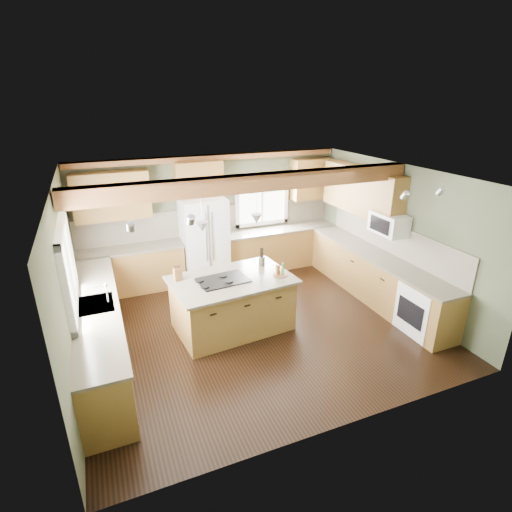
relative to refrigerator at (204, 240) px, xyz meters
name	(u,v)px	position (x,y,z in m)	size (l,w,h in m)	color
floor	(256,325)	(0.30, -2.12, -0.90)	(5.60, 5.60, 0.00)	black
ceiling	(257,175)	(0.30, -2.12, 1.70)	(5.60, 5.60, 0.00)	silver
wall_back	(212,216)	(0.30, 0.38, 0.40)	(5.60, 5.60, 0.00)	#474E37
wall_left	(68,285)	(-2.50, -2.12, 0.40)	(5.00, 5.00, 0.00)	#474E37
wall_right	(395,234)	(3.10, -2.12, 0.40)	(5.00, 5.00, 0.00)	#474E37
ceiling_beam	(254,183)	(0.30, -2.02, 1.57)	(5.55, 0.26, 0.26)	brown
soffit_trim	(211,158)	(0.30, 0.28, 1.64)	(5.55, 0.20, 0.10)	brown
backsplash_back	(212,220)	(0.30, 0.36, 0.31)	(5.58, 0.03, 0.58)	brown
backsplash_right	(392,238)	(3.08, -2.07, 0.31)	(0.03, 3.70, 0.58)	brown
base_cab_back_left	(133,270)	(-1.49, 0.08, -0.46)	(2.02, 0.60, 0.88)	brown
counter_back_left	(130,249)	(-1.49, 0.08, 0.00)	(2.06, 0.64, 0.04)	#4E4539
base_cab_back_right	(280,248)	(1.79, 0.08, -0.46)	(2.62, 0.60, 0.88)	brown
counter_back_right	(280,229)	(1.79, 0.08, 0.00)	(2.66, 0.64, 0.04)	#4E4539
base_cab_left	(100,332)	(-2.20, -2.07, -0.46)	(0.60, 3.70, 0.88)	brown
counter_left	(95,305)	(-2.20, -2.07, 0.00)	(0.64, 3.74, 0.04)	#4E4539
base_cab_right	(375,278)	(2.80, -2.07, -0.46)	(0.60, 3.70, 0.88)	brown
counter_right	(378,256)	(2.80, -2.07, 0.00)	(0.64, 3.74, 0.04)	#4E4539
upper_cab_back_left	(111,196)	(-1.69, 0.21, 1.05)	(1.40, 0.35, 0.90)	brown
upper_cab_over_fridge	(199,179)	(0.00, 0.21, 1.25)	(0.96, 0.35, 0.70)	brown
upper_cab_right	(361,191)	(2.92, -1.22, 1.05)	(0.35, 2.20, 0.90)	brown
upper_cab_back_corner	(311,179)	(2.60, 0.21, 1.05)	(0.90, 0.35, 0.90)	brown
window_left	(66,267)	(-2.48, -2.07, 0.65)	(0.04, 1.60, 1.05)	white
window_back	(262,200)	(1.45, 0.36, 0.65)	(1.10, 0.04, 1.00)	white
sink	(95,305)	(-2.20, -2.07, 0.01)	(0.50, 0.65, 0.03)	#262628
faucet	(107,294)	(-2.02, -2.07, 0.15)	(0.02, 0.02, 0.28)	#B2B2B7
dishwasher	(106,388)	(-2.19, -3.37, -0.47)	(0.60, 0.60, 0.84)	white
oven	(424,309)	(2.79, -3.37, -0.47)	(0.60, 0.72, 0.84)	white
microwave	(389,224)	(2.88, -2.17, 0.65)	(0.40, 0.70, 0.38)	white
pendant_left	(202,227)	(-0.56, -2.06, 0.98)	(0.18, 0.18, 0.16)	#B2B2B7
pendant_right	(256,219)	(0.36, -1.98, 0.98)	(0.18, 0.18, 0.16)	#B2B2B7
refrigerator	(204,240)	(0.00, 0.00, 0.00)	(0.90, 0.74, 1.80)	white
island	(232,304)	(-0.10, -2.02, -0.46)	(1.84, 1.12, 0.88)	brown
island_top	(232,280)	(-0.10, -2.02, 0.00)	(1.96, 1.25, 0.04)	#4E4539
cooktop	(223,280)	(-0.25, -2.03, 0.03)	(0.80, 0.53, 0.02)	black
knife_block	(178,274)	(-0.92, -1.74, 0.12)	(0.13, 0.09, 0.21)	brown
utensil_crock	(262,261)	(0.57, -1.70, 0.10)	(0.11, 0.11, 0.15)	#39332D
bottle_tray	(280,270)	(0.69, -2.21, 0.13)	(0.24, 0.24, 0.22)	brown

